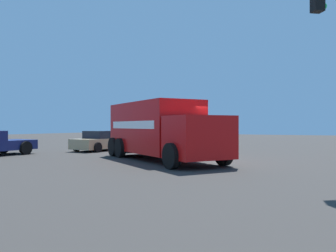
% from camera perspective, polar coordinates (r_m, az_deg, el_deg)
% --- Properties ---
extents(ground_plane, '(100.00, 100.00, 0.00)m').
position_cam_1_polar(ground_plane, '(16.39, 4.60, -5.75)').
color(ground_plane, '#33302D').
extents(delivery_truck, '(8.04, 6.69, 2.80)m').
position_cam_1_polar(delivery_truck, '(16.68, -1.31, -0.60)').
color(delivery_truck, red).
rests_on(delivery_truck, ground).
extents(sedan_tan, '(2.35, 4.45, 1.31)m').
position_cam_1_polar(sedan_tan, '(23.64, -10.67, -2.44)').
color(sedan_tan, tan).
rests_on(sedan_tan, ground).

